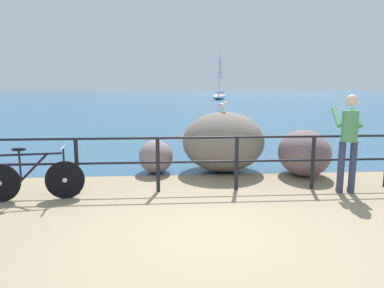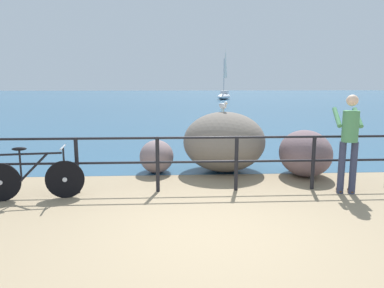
{
  "view_description": "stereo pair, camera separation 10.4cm",
  "coord_description": "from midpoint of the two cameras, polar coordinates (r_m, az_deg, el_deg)",
  "views": [
    {
      "loc": [
        -0.55,
        -4.51,
        1.98
      ],
      "look_at": [
        -0.07,
        2.3,
        0.82
      ],
      "focal_mm": 33.54,
      "sensor_mm": 36.0,
      "label": 1
    },
    {
      "loc": [
        -0.44,
        -4.52,
        1.98
      ],
      "look_at": [
        -0.07,
        2.3,
        0.82
      ],
      "focal_mm": 33.54,
      "sensor_mm": 36.0,
      "label": 2
    }
  ],
  "objects": [
    {
      "name": "person_at_railing",
      "position": [
        6.98,
        24.1,
        0.7
      ],
      "size": [
        0.54,
        0.67,
        1.78
      ],
      "rotation": [
        0.0,
        0.0,
        1.36
      ],
      "color": "#333851",
      "rests_on": "ground_plane"
    },
    {
      "name": "seagull",
      "position": [
        8.1,
        5.32,
        6.14
      ],
      "size": [
        0.22,
        0.33,
        0.23
      ],
      "rotation": [
        0.0,
        0.0,
        5.15
      ],
      "color": "gold",
      "rests_on": "breakwater_boulder_main"
    },
    {
      "name": "ground_plane",
      "position": [
        24.6,
        -1.95,
        4.93
      ],
      "size": [
        120.0,
        120.0,
        0.1
      ],
      "primitive_type": "cube",
      "color": "#937F60"
    },
    {
      "name": "promenade_railing",
      "position": [
        6.57,
        1.29,
        -2.11
      ],
      "size": [
        7.33,
        0.07,
        1.02
      ],
      "color": "black",
      "rests_on": "ground_plane"
    },
    {
      "name": "breakwater_boulder_main",
      "position": [
        8.11,
        5.5,
        0.37
      ],
      "size": [
        1.84,
        1.69,
        1.35
      ],
      "color": "slate",
      "rests_on": "ground"
    },
    {
      "name": "sailboat",
      "position": [
        44.66,
        5.19,
        8.0
      ],
      "size": [
        2.76,
        4.58,
        6.16
      ],
      "rotation": [
        0.0,
        0.0,
        4.35
      ],
      "color": "white",
      "rests_on": "sea_surface"
    },
    {
      "name": "breakwater_boulder_right",
      "position": [
        8.08,
        17.9,
        -1.39
      ],
      "size": [
        1.07,
        1.38,
        0.99
      ],
      "color": "#755D62",
      "rests_on": "ground"
    },
    {
      "name": "bicycle",
      "position": [
        6.69,
        -23.53,
        -4.9
      ],
      "size": [
        1.69,
        0.48,
        0.92
      ],
      "rotation": [
        0.0,
        0.0,
        0.12
      ],
      "color": "black",
      "rests_on": "ground_plane"
    },
    {
      "name": "sea_surface",
      "position": [
        52.62,
        -2.59,
        7.5
      ],
      "size": [
        120.0,
        90.0,
        0.01
      ],
      "primitive_type": "cube",
      "color": "#2D5675",
      "rests_on": "ground_plane"
    },
    {
      "name": "breakwater_boulder_left",
      "position": [
        8.03,
        -5.28,
        -1.97
      ],
      "size": [
        0.75,
        0.94,
        0.73
      ],
      "color": "gray",
      "rests_on": "ground"
    }
  ]
}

